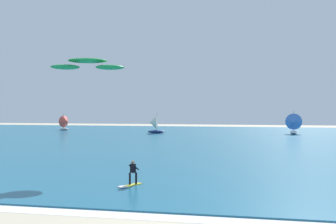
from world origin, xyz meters
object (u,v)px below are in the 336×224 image
Objects in this scene: kitesurfer at (131,177)px; sailboat_mid_right at (293,124)px; kite at (88,65)px; sailboat_center_horizon at (154,124)px; sailboat_anchored_offshore at (65,123)px.

sailboat_mid_right is at bearing 71.46° from kitesurfer.
kite is 1.40× the size of sailboat_mid_right.
kitesurfer is 0.46× the size of sailboat_center_horizon.
sailboat_mid_right is at bearing 5.53° from sailboat_center_horizon.
sailboat_anchored_offshore is at bearing 118.02° from kite.
kite is 1.68× the size of sailboat_anchored_offshore.
sailboat_center_horizon is 28.80m from sailboat_mid_right.
sailboat_center_horizon is at bearing -16.69° from sailboat_anchored_offshore.
kitesurfer is at bearing -60.16° from sailboat_anchored_offshore.
kite is 60.62m from sailboat_anchored_offshore.
sailboat_anchored_offshore is 0.83× the size of sailboat_mid_right.
kitesurfer is at bearing -78.83° from sailboat_center_horizon.
kitesurfer is 0.30× the size of kite.
sailboat_center_horizon is at bearing 95.75° from kite.
sailboat_anchored_offshore is at bearing 163.31° from sailboat_center_horizon.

